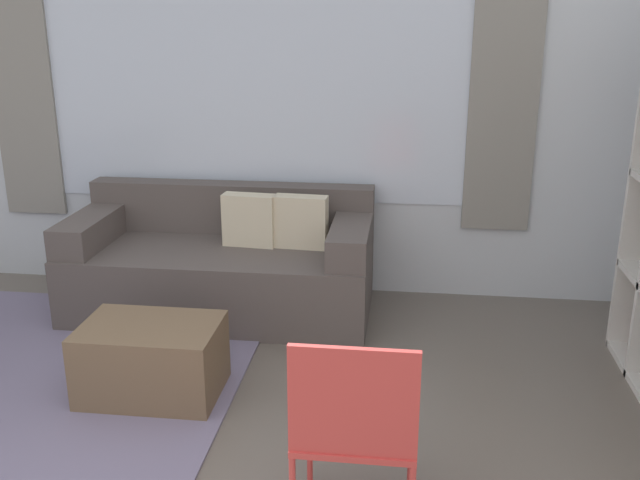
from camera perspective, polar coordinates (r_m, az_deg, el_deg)
The scene contains 5 objects.
wall_back at distance 4.93m, azimuth -5.20°, elevation 11.36°, with size 6.54×0.11×2.70m.
area_rug at distance 4.23m, azimuth -22.40°, elevation -10.32°, with size 2.31×2.35×0.01m, color slate.
couch_main at distance 4.74m, azimuth -7.70°, elevation -2.04°, with size 1.95×0.88×0.79m.
ottoman at distance 3.81m, azimuth -13.30°, elevation -9.33°, with size 0.70×0.48×0.39m.
folding_chair at distance 2.62m, azimuth 2.84°, elevation -14.25°, with size 0.44×0.46×0.86m.
Camera 1 is at (1.05, -1.42, 1.91)m, focal length 40.00 mm.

